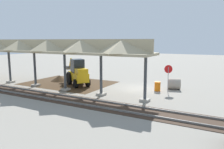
{
  "coord_description": "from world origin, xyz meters",
  "views": [
    {
      "loc": [
        -7.82,
        20.09,
        4.78
      ],
      "look_at": [
        1.94,
        2.21,
        1.6
      ],
      "focal_mm": 35.0,
      "sensor_mm": 36.0,
      "label": 1
    }
  ],
  "objects_px": {
    "stop_sign": "(168,72)",
    "traffic_barrel": "(157,86)",
    "backhoe": "(78,74)",
    "concrete_pipe": "(174,84)"
  },
  "relations": [
    {
      "from": "stop_sign",
      "to": "concrete_pipe",
      "type": "xyz_separation_m",
      "value": [
        -0.28,
        -1.32,
        -1.28
      ]
    },
    {
      "from": "stop_sign",
      "to": "traffic_barrel",
      "type": "relative_size",
      "value": 2.8
    },
    {
      "from": "backhoe",
      "to": "concrete_pipe",
      "type": "height_order",
      "value": "backhoe"
    },
    {
      "from": "backhoe",
      "to": "concrete_pipe",
      "type": "relative_size",
      "value": 3.31
    },
    {
      "from": "stop_sign",
      "to": "backhoe",
      "type": "xyz_separation_m",
      "value": [
        9.27,
        1.69,
        -0.55
      ]
    },
    {
      "from": "concrete_pipe",
      "to": "traffic_barrel",
      "type": "relative_size",
      "value": 1.62
    },
    {
      "from": "backhoe",
      "to": "concrete_pipe",
      "type": "bearing_deg",
      "value": -162.52
    },
    {
      "from": "stop_sign",
      "to": "traffic_barrel",
      "type": "xyz_separation_m",
      "value": [
        0.91,
        0.27,
        -1.37
      ]
    },
    {
      "from": "backhoe",
      "to": "concrete_pipe",
      "type": "distance_m",
      "value": 10.04
    },
    {
      "from": "backhoe",
      "to": "traffic_barrel",
      "type": "bearing_deg",
      "value": -170.35
    }
  ]
}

